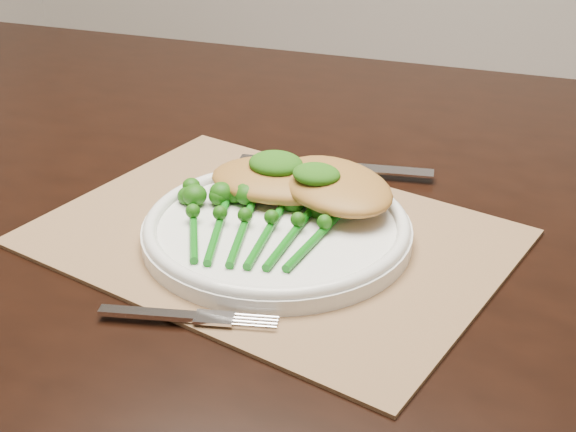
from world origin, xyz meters
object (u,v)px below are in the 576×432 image
at_px(broccolini_bundle, 254,233).
at_px(dining_table, 262,421).
at_px(dinner_plate, 277,228).
at_px(chicken_fillet_left, 281,180).
at_px(placemat, 271,237).

bearing_deg(broccolini_bundle, dining_table, 101.10).
xyz_separation_m(dinner_plate, chicken_fillet_left, (-0.02, 0.06, 0.02)).
xyz_separation_m(chicken_fillet_left, broccolini_bundle, (0.01, -0.09, -0.01)).
height_order(dining_table, chicken_fillet_left, chicken_fillet_left).
relative_size(dining_table, placemat, 3.86).
height_order(dining_table, dinner_plate, dinner_plate).
bearing_deg(placemat, dining_table, 131.17).
distance_m(placemat, dinner_plate, 0.02).
xyz_separation_m(dinner_plate, broccolini_bundle, (-0.01, -0.03, 0.01)).
bearing_deg(dinner_plate, broccolini_bundle, -111.53).
distance_m(chicken_fillet_left, broccolini_bundle, 0.09).
relative_size(dining_table, chicken_fillet_left, 11.49).
bearing_deg(chicken_fillet_left, placemat, -84.60).
bearing_deg(chicken_fillet_left, dining_table, 120.50).
bearing_deg(broccolini_bundle, dinner_plate, 56.28).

